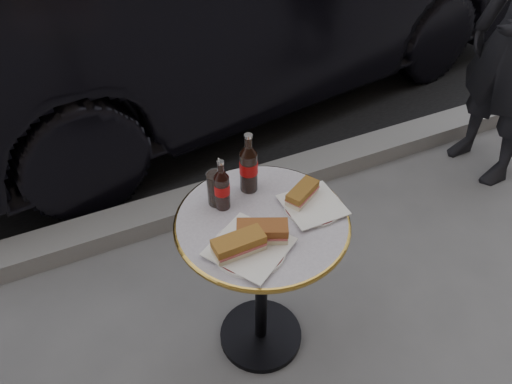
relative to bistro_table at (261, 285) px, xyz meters
name	(u,v)px	position (x,y,z in m)	size (l,w,h in m)	color
ground	(261,336)	(0.00, 0.00, -0.37)	(80.00, 80.00, 0.00)	slate
curb	(192,205)	(0.00, 0.90, -0.32)	(40.00, 0.20, 0.12)	gray
bistro_table	(261,285)	(0.00, 0.00, 0.00)	(0.62, 0.62, 0.73)	#BAB2C4
plate_left	(249,248)	(-0.10, -0.11, 0.37)	(0.25, 0.25, 0.01)	white
plate_right	(313,206)	(0.19, -0.02, 0.37)	(0.21, 0.21, 0.01)	silver
sandwich_left_a	(239,245)	(-0.14, -0.11, 0.41)	(0.17, 0.08, 0.06)	#9C6527
sandwich_left_b	(262,232)	(-0.04, -0.09, 0.41)	(0.17, 0.08, 0.06)	brown
sandwich_right	(302,194)	(0.17, 0.02, 0.40)	(0.14, 0.07, 0.05)	brown
cola_bottle_left	(222,185)	(-0.10, 0.12, 0.47)	(0.06, 0.06, 0.21)	black
cola_bottle_right	(249,163)	(0.03, 0.17, 0.49)	(0.07, 0.07, 0.24)	black
cola_glass	(216,188)	(-0.11, 0.15, 0.43)	(0.07, 0.07, 0.14)	black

